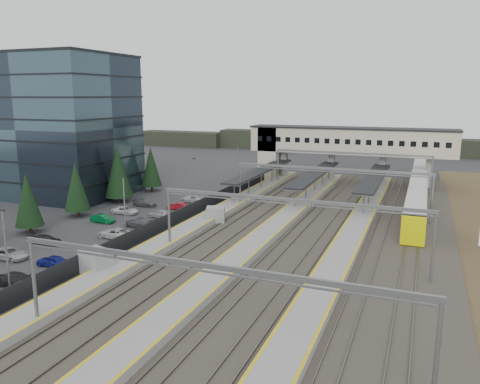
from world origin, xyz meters
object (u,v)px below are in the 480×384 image
at_px(footbridge, 336,143).
at_px(office_building, 56,126).
at_px(train, 418,187).
at_px(relay_cabin_near, 96,262).
at_px(relay_cabin_far, 216,215).

bearing_deg(footbridge, office_building, -145.53).
bearing_deg(train, office_building, -162.21).
distance_m(relay_cabin_near, footbridge, 61.08).
xyz_separation_m(office_building, footbridge, (43.70, 30.00, -4.26)).
bearing_deg(footbridge, relay_cabin_near, -101.97).
distance_m(relay_cabin_far, train, 37.36).
distance_m(office_building, relay_cabin_far, 36.81).
relative_size(relay_cabin_near, relay_cabin_far, 1.14).
xyz_separation_m(relay_cabin_near, footbridge, (12.60, 59.39, 6.69)).
xyz_separation_m(office_building, train, (60.00, 19.25, -10.22)).
distance_m(footbridge, train, 20.41).
relative_size(relay_cabin_near, train, 0.06).
bearing_deg(relay_cabin_far, train, 46.38).
xyz_separation_m(footbridge, train, (16.30, -10.74, -5.96)).
bearing_deg(footbridge, train, -33.39).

